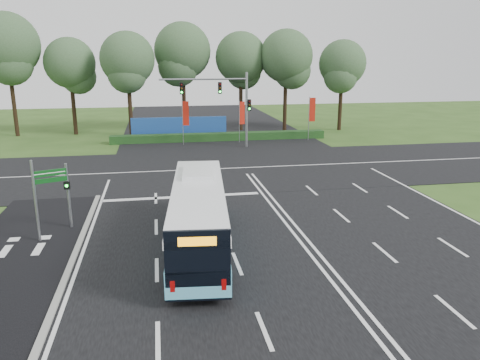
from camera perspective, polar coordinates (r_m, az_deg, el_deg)
name	(u,v)px	position (r m, az deg, el deg)	size (l,w,h in m)	color
ground	(282,220)	(24.99, 5.18, -4.86)	(120.00, 120.00, 0.00)	#2D4D19
road_main	(282,220)	(24.98, 5.19, -4.82)	(20.00, 120.00, 0.04)	black
road_cross	(242,168)	(36.22, 0.22, 1.47)	(120.00, 14.00, 0.05)	black
bike_path	(16,260)	(22.24, -25.69, -8.81)	(5.00, 18.00, 0.06)	black
kerb_strip	(75,256)	(21.69, -19.52, -8.67)	(0.25, 18.00, 0.12)	gray
city_bus	(199,216)	(20.85, -5.07, -4.33)	(3.29, 11.03, 3.12)	#60BFDF
pedestrian_signal	(68,194)	(24.64, -20.20, -1.57)	(0.28, 0.41, 3.34)	gray
street_sign	(42,190)	(23.25, -22.96, -1.13)	(1.43, 0.63, 3.91)	gray
banner_flag_left	(185,116)	(45.69, -6.72, 7.76)	(0.64, 0.15, 4.35)	gray
banner_flag_mid	(241,115)	(46.80, 0.17, 7.89)	(0.60, 0.21, 4.18)	gray
banner_flag_right	(311,112)	(48.44, 8.70, 8.17)	(0.66, 0.13, 4.47)	gray
traffic_light_gantry	(228,98)	(43.82, -1.53, 9.94)	(8.41, 0.28, 7.00)	gray
hedge	(220,137)	(48.26, -2.45, 5.28)	(22.00, 1.20, 0.80)	#123313
blue_hoarding	(179,128)	(50.25, -7.40, 6.36)	(10.00, 0.30, 2.20)	#1A438F
eucalyptus_row	(169,55)	(53.36, -8.59, 14.81)	(42.19, 8.53, 12.94)	black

